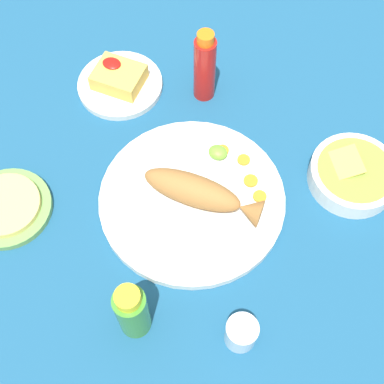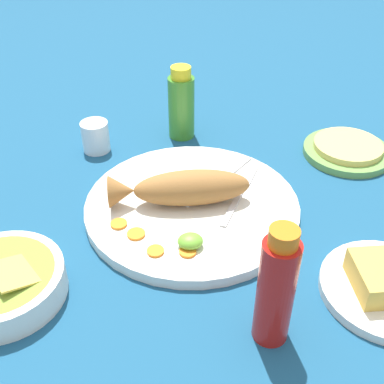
{
  "view_description": "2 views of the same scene",
  "coord_description": "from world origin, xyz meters",
  "px_view_note": "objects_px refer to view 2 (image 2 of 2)",
  "views": [
    {
      "loc": [
        -0.18,
        0.44,
        0.89
      ],
      "look_at": [
        0.0,
        0.0,
        0.04
      ],
      "focal_mm": 50.0,
      "sensor_mm": 36.0,
      "label": 1
    },
    {
      "loc": [
        -0.05,
        -0.62,
        0.5
      ],
      "look_at": [
        0.0,
        0.0,
        0.04
      ],
      "focal_mm": 45.0,
      "sensor_mm": 36.0,
      "label": 2
    }
  ],
  "objects_px": {
    "tortilla_plate": "(347,152)",
    "main_plate": "(192,206)",
    "guacamole_bowl": "(2,282)",
    "fried_fish": "(182,188)",
    "fork_near": "(223,176)",
    "fork_far": "(242,188)",
    "hot_sauce_bottle_green": "(182,105)",
    "salt_cup": "(96,138)",
    "hot_sauce_bottle_red": "(276,289)"
  },
  "relations": [
    {
      "from": "tortilla_plate",
      "to": "fried_fish",
      "type": "bearing_deg",
      "value": -155.99
    },
    {
      "from": "main_plate",
      "to": "tortilla_plate",
      "type": "relative_size",
      "value": 2.1
    },
    {
      "from": "fork_near",
      "to": "fried_fish",
      "type": "bearing_deg",
      "value": 172.94
    },
    {
      "from": "main_plate",
      "to": "fork_far",
      "type": "bearing_deg",
      "value": 17.67
    },
    {
      "from": "fork_far",
      "to": "hot_sauce_bottle_green",
      "type": "bearing_deg",
      "value": 47.34
    },
    {
      "from": "fried_fish",
      "to": "hot_sauce_bottle_green",
      "type": "bearing_deg",
      "value": 85.04
    },
    {
      "from": "guacamole_bowl",
      "to": "tortilla_plate",
      "type": "relative_size",
      "value": 1.01
    },
    {
      "from": "main_plate",
      "to": "fork_near",
      "type": "bearing_deg",
      "value": 47.36
    },
    {
      "from": "tortilla_plate",
      "to": "hot_sauce_bottle_green",
      "type": "bearing_deg",
      "value": 161.7
    },
    {
      "from": "fork_near",
      "to": "tortilla_plate",
      "type": "distance_m",
      "value": 0.27
    },
    {
      "from": "fried_fish",
      "to": "hot_sauce_bottle_green",
      "type": "xyz_separation_m",
      "value": [
        0.02,
        0.25,
        0.02
      ]
    },
    {
      "from": "hot_sauce_bottle_green",
      "to": "hot_sauce_bottle_red",
      "type": "bearing_deg",
      "value": -81.52
    },
    {
      "from": "fork_far",
      "to": "salt_cup",
      "type": "height_order",
      "value": "salt_cup"
    },
    {
      "from": "hot_sauce_bottle_red",
      "to": "salt_cup",
      "type": "bearing_deg",
      "value": 118.16
    },
    {
      "from": "fork_near",
      "to": "guacamole_bowl",
      "type": "height_order",
      "value": "guacamole_bowl"
    },
    {
      "from": "hot_sauce_bottle_red",
      "to": "hot_sauce_bottle_green",
      "type": "height_order",
      "value": "hot_sauce_bottle_red"
    },
    {
      "from": "main_plate",
      "to": "fork_near",
      "type": "height_order",
      "value": "fork_near"
    },
    {
      "from": "main_plate",
      "to": "tortilla_plate",
      "type": "xyz_separation_m",
      "value": [
        0.31,
        0.15,
        -0.0
      ]
    },
    {
      "from": "main_plate",
      "to": "fork_near",
      "type": "distance_m",
      "value": 0.09
    },
    {
      "from": "hot_sauce_bottle_red",
      "to": "salt_cup",
      "type": "distance_m",
      "value": 0.52
    },
    {
      "from": "tortilla_plate",
      "to": "main_plate",
      "type": "bearing_deg",
      "value": -154.92
    },
    {
      "from": "fork_far",
      "to": "hot_sauce_bottle_green",
      "type": "distance_m",
      "value": 0.24
    },
    {
      "from": "fried_fish",
      "to": "salt_cup",
      "type": "distance_m",
      "value": 0.26
    },
    {
      "from": "fried_fish",
      "to": "tortilla_plate",
      "type": "bearing_deg",
      "value": 22.92
    },
    {
      "from": "fork_far",
      "to": "salt_cup",
      "type": "xyz_separation_m",
      "value": [
        -0.26,
        0.18,
        0.01
      ]
    },
    {
      "from": "main_plate",
      "to": "fried_fish",
      "type": "xyz_separation_m",
      "value": [
        -0.02,
        -0.0,
        0.04
      ]
    },
    {
      "from": "hot_sauce_bottle_green",
      "to": "guacamole_bowl",
      "type": "bearing_deg",
      "value": -123.14
    },
    {
      "from": "fork_near",
      "to": "hot_sauce_bottle_red",
      "type": "bearing_deg",
      "value": -135.03
    },
    {
      "from": "main_plate",
      "to": "guacamole_bowl",
      "type": "height_order",
      "value": "guacamole_bowl"
    },
    {
      "from": "fried_fish",
      "to": "hot_sauce_bottle_red",
      "type": "height_order",
      "value": "hot_sauce_bottle_red"
    },
    {
      "from": "fork_near",
      "to": "guacamole_bowl",
      "type": "relative_size",
      "value": 0.87
    },
    {
      "from": "main_plate",
      "to": "hot_sauce_bottle_green",
      "type": "distance_m",
      "value": 0.26
    },
    {
      "from": "hot_sauce_bottle_red",
      "to": "guacamole_bowl",
      "type": "bearing_deg",
      "value": 164.8
    },
    {
      "from": "fork_far",
      "to": "guacamole_bowl",
      "type": "distance_m",
      "value": 0.4
    },
    {
      "from": "hot_sauce_bottle_green",
      "to": "guacamole_bowl",
      "type": "xyz_separation_m",
      "value": [
        -0.27,
        -0.41,
        -0.05
      ]
    },
    {
      "from": "hot_sauce_bottle_green",
      "to": "salt_cup",
      "type": "xyz_separation_m",
      "value": [
        -0.17,
        -0.04,
        -0.04
      ]
    },
    {
      "from": "fork_far",
      "to": "hot_sauce_bottle_red",
      "type": "height_order",
      "value": "hot_sauce_bottle_red"
    },
    {
      "from": "fried_fish",
      "to": "guacamole_bowl",
      "type": "bearing_deg",
      "value": -148.71
    },
    {
      "from": "guacamole_bowl",
      "to": "tortilla_plate",
      "type": "distance_m",
      "value": 0.65
    },
    {
      "from": "hot_sauce_bottle_green",
      "to": "tortilla_plate",
      "type": "relative_size",
      "value": 0.89
    },
    {
      "from": "fork_near",
      "to": "tortilla_plate",
      "type": "bearing_deg",
      "value": -29.93
    },
    {
      "from": "fried_fish",
      "to": "guacamole_bowl",
      "type": "xyz_separation_m",
      "value": [
        -0.25,
        -0.16,
        -0.02
      ]
    },
    {
      "from": "fork_far",
      "to": "tortilla_plate",
      "type": "bearing_deg",
      "value": -36.38
    },
    {
      "from": "main_plate",
      "to": "hot_sauce_bottle_red",
      "type": "relative_size",
      "value": 2.05
    },
    {
      "from": "fork_near",
      "to": "salt_cup",
      "type": "bearing_deg",
      "value": 100.89
    },
    {
      "from": "main_plate",
      "to": "fried_fish",
      "type": "height_order",
      "value": "fried_fish"
    },
    {
      "from": "fork_far",
      "to": "tortilla_plate",
      "type": "relative_size",
      "value": 1.04
    },
    {
      "from": "guacamole_bowl",
      "to": "fork_near",
      "type": "bearing_deg",
      "value": 34.48
    },
    {
      "from": "fork_far",
      "to": "hot_sauce_bottle_green",
      "type": "height_order",
      "value": "hot_sauce_bottle_green"
    },
    {
      "from": "salt_cup",
      "to": "fork_far",
      "type": "bearing_deg",
      "value": -34.75
    }
  ]
}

